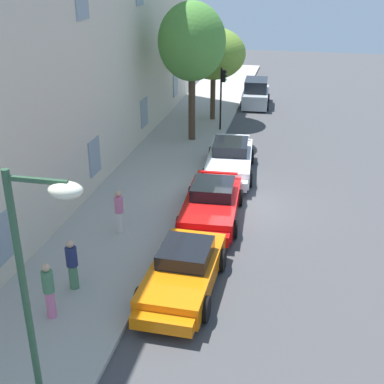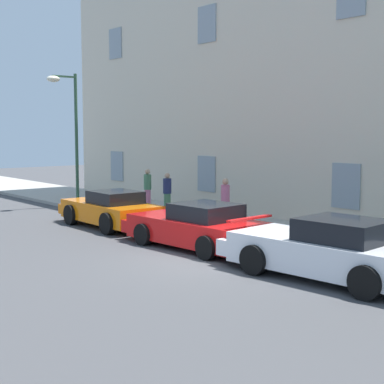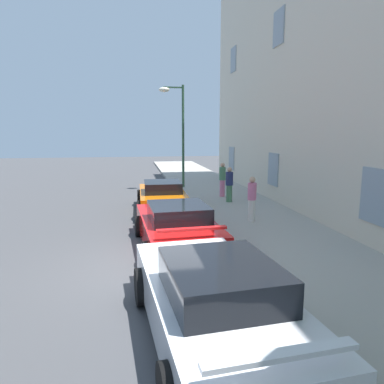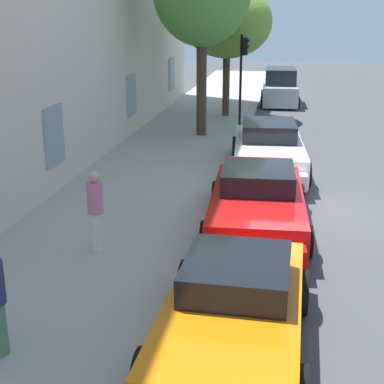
% 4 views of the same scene
% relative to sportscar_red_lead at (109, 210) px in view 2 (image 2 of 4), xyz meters
% --- Properties ---
extents(ground_plane, '(80.00, 80.00, 0.00)m').
position_rel_sportscar_red_lead_xyz_m(ground_plane, '(6.35, -0.95, -0.60)').
color(ground_plane, '#444447').
extents(sidewalk, '(60.00, 4.17, 0.14)m').
position_rel_sportscar_red_lead_xyz_m(sidewalk, '(6.35, 3.18, -0.53)').
color(sidewalk, '#A8A399').
rests_on(sidewalk, ground).
extents(sportscar_red_lead, '(4.59, 2.12, 1.31)m').
position_rel_sportscar_red_lead_xyz_m(sportscar_red_lead, '(0.00, 0.00, 0.00)').
color(sportscar_red_lead, orange).
rests_on(sportscar_red_lead, ground).
extents(sportscar_yellow_flank, '(4.87, 2.38, 1.33)m').
position_rel_sportscar_red_lead_xyz_m(sportscar_yellow_flank, '(4.79, -0.00, -0.02)').
color(sportscar_yellow_flank, red).
rests_on(sportscar_yellow_flank, ground).
extents(sportscar_white_middle, '(5.26, 2.48, 1.44)m').
position_rel_sportscar_red_lead_xyz_m(sportscar_white_middle, '(9.51, -0.00, 0.04)').
color(sportscar_white_middle, white).
rests_on(sportscar_white_middle, ground).
extents(street_lamp, '(0.44, 1.42, 5.76)m').
position_rel_sportscar_red_lead_xyz_m(street_lamp, '(-5.41, 1.28, 3.51)').
color(street_lamp, '#2D5138').
rests_on(street_lamp, sidewalk).
extents(pedestrian_admiring, '(0.44, 0.44, 1.68)m').
position_rel_sportscar_red_lead_xyz_m(pedestrian_admiring, '(-2.07, 3.18, 0.41)').
color(pedestrian_admiring, pink).
rests_on(pedestrian_admiring, sidewalk).
extents(pedestrian_strolling, '(0.48, 0.48, 1.60)m').
position_rel_sportscar_red_lead_xyz_m(pedestrian_strolling, '(-0.67, 3.14, 0.35)').
color(pedestrian_strolling, '#4C7F59').
rests_on(pedestrian_strolling, sidewalk).
extents(pedestrian_bystander, '(0.42, 0.42, 1.62)m').
position_rel_sportscar_red_lead_xyz_m(pedestrian_bystander, '(2.93, 2.97, 0.37)').
color(pedestrian_bystander, silver).
rests_on(pedestrian_bystander, sidewalk).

